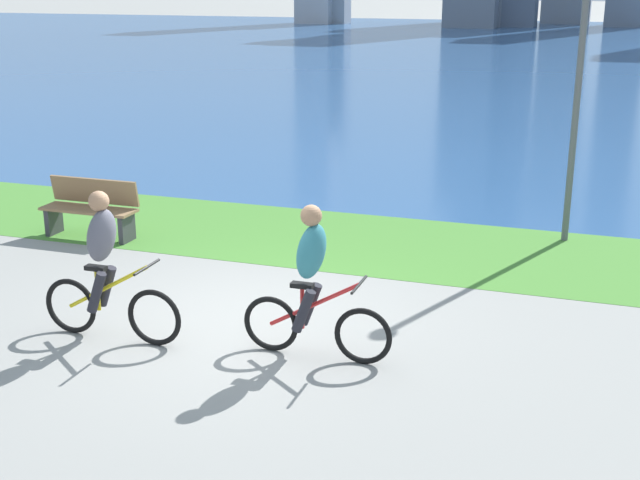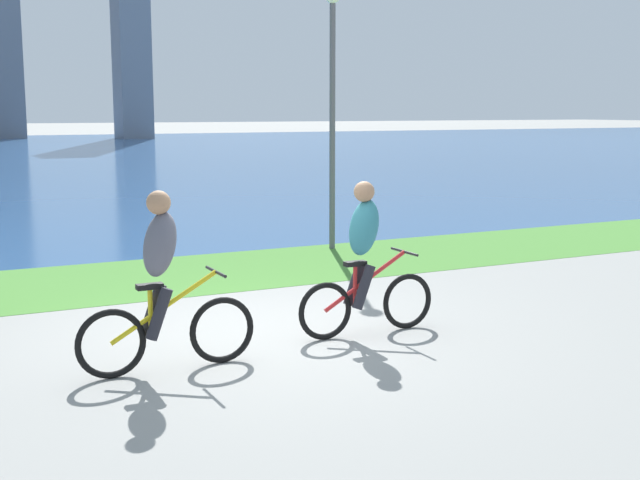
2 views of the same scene
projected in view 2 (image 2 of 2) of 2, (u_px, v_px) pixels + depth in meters
name	position (u px, v px, depth m)	size (l,w,h in m)	color
ground_plane	(255.00, 332.00, 9.05)	(300.00, 300.00, 0.00)	gray
grass_strip_bayside	(165.00, 276.00, 12.09)	(120.00, 2.98, 0.01)	#478433
cyclist_lead	(365.00, 259.00, 8.83)	(1.64, 0.52, 1.66)	black
cyclist_trailing	(163.00, 283.00, 7.58)	(1.70, 0.52, 1.68)	black
lamppost_tall	(332.00, 83.00, 14.07)	(0.28, 0.28, 4.43)	#595960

